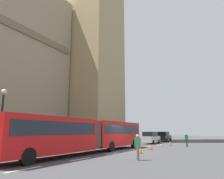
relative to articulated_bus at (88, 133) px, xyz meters
name	(u,v)px	position (x,y,z in m)	size (l,w,h in m)	color
ground_plane	(125,151)	(3.34, -1.99, -1.75)	(160.00, 160.00, 0.00)	#424244
lane_centre_marking	(113,153)	(0.95, -1.99, -1.74)	(29.80, 0.16, 0.01)	silver
articulated_bus	(88,133)	(0.00, 0.00, 0.00)	(18.15, 2.54, 2.90)	red
sedan_lead	(151,138)	(16.63, -0.07, -0.83)	(4.40, 1.86, 1.85)	#B7B7BC
sedan_trailing	(164,137)	(25.46, 0.28, -0.83)	(4.40, 1.86, 1.85)	black
traffic_cone_west	(140,150)	(2.22, -4.09, -1.46)	(0.36, 0.36, 0.58)	black
traffic_cone_middle	(150,147)	(6.37, -3.59, -1.46)	(0.36, 0.36, 0.58)	black
traffic_cone_east	(170,143)	(14.48, -3.64, -1.46)	(0.36, 0.36, 0.58)	black
street_lamp	(1,116)	(-5.53, 4.51, 1.31)	(0.44, 0.44, 5.27)	black
pedestrian_near_cones	(138,146)	(-2.19, -5.68, -0.83)	(0.35, 0.45, 1.69)	#726651
pedestrian_by_kerb	(186,139)	(12.82, -6.16, -0.83)	(0.40, 0.47, 1.69)	#333333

